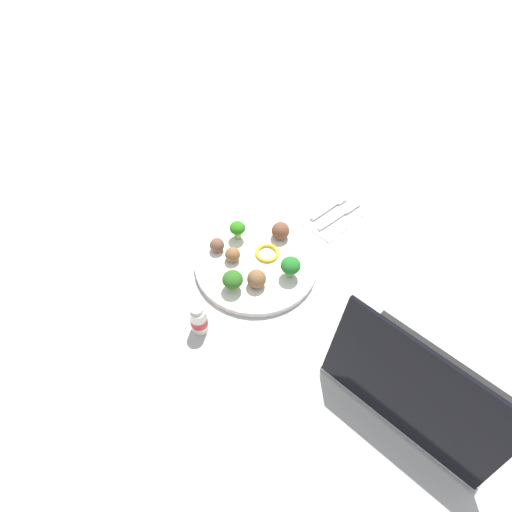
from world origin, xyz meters
The scene contains 15 objects.
ground_plane centered at (0.00, 0.00, 0.00)m, with size 4.00×4.00×0.00m, color #B2B2AD.
plate centered at (0.00, 0.00, 0.01)m, with size 0.28×0.28×0.02m, color white.
broccoli_floret_front_right centered at (0.02, 0.08, 0.05)m, with size 0.04×0.04×0.05m.
broccoli_floret_mid_left centered at (-0.09, -0.02, 0.05)m, with size 0.04×0.04×0.05m.
broccoli_floret_center centered at (0.03, -0.08, 0.05)m, with size 0.04×0.04×0.05m.
meatball_near_rim centered at (-0.04, 0.09, 0.03)m, with size 0.03×0.03×0.03m, color brown.
meatball_mid_left centered at (-0.04, -0.05, 0.04)m, with size 0.04×0.04×0.04m, color brown.
meatball_front_right centered at (-0.04, 0.04, 0.03)m, with size 0.03×0.03×0.03m, color brown.
meatball_far_rim centered at (0.09, 0.02, 0.04)m, with size 0.04×0.04×0.04m, color brown.
pepper_ring_back_right centered at (0.03, 0.00, 0.02)m, with size 0.06×0.06×0.01m, color yellow.
napkin centered at (0.26, 0.00, 0.00)m, with size 0.17×0.12×0.01m, color white.
fork centered at (0.27, 0.02, 0.01)m, with size 0.12×0.02×0.01m.
knife centered at (0.27, -0.02, 0.01)m, with size 0.15×0.02×0.01m.
yogurt_bottle centered at (-0.20, -0.05, 0.03)m, with size 0.04×0.04×0.08m.
laptop centered at (0.02, -0.43, 0.04)m, with size 0.26×0.34×0.21m.
Camera 1 is at (-0.43, -0.49, 0.83)m, focal length 32.17 mm.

